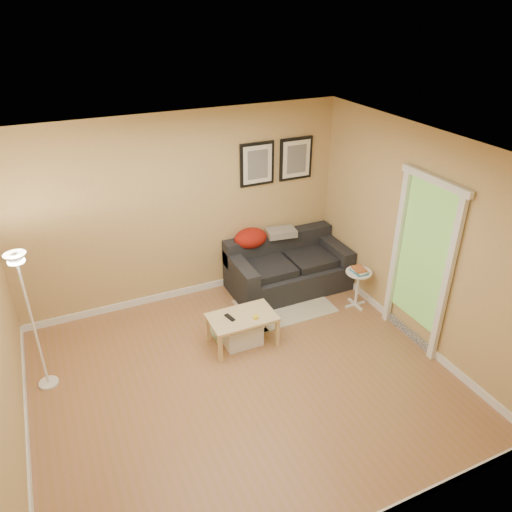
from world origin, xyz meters
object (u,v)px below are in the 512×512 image
at_px(side_table, 357,289).
at_px(book_stack, 359,270).
at_px(sofa, 289,265).
at_px(coffee_table, 242,330).
at_px(storage_bin, 242,333).
at_px(floor_lamp, 34,327).

distance_m(side_table, book_stack, 0.31).
relative_size(sofa, coffee_table, 2.10).
relative_size(storage_bin, book_stack, 2.17).
relative_size(coffee_table, storage_bin, 1.70).
bearing_deg(side_table, storage_bin, -176.75).
height_order(sofa, book_stack, sofa).
bearing_deg(coffee_table, floor_lamp, 163.88).
bearing_deg(book_stack, floor_lamp, -167.40).
bearing_deg(floor_lamp, side_table, -1.71).
height_order(side_table, floor_lamp, floor_lamp).
relative_size(side_table, floor_lamp, 0.33).
bearing_deg(storage_bin, sofa, 38.72).
distance_m(sofa, side_table, 1.03).
xyz_separation_m(sofa, floor_lamp, (-3.38, -0.68, 0.41)).
xyz_separation_m(sofa, storage_bin, (-1.13, -0.91, -0.23)).
height_order(book_stack, floor_lamp, floor_lamp).
bearing_deg(book_stack, sofa, 141.92).
relative_size(sofa, storage_bin, 3.58).
distance_m(coffee_table, side_table, 1.77).
bearing_deg(side_table, book_stack, -121.42).
xyz_separation_m(coffee_table, side_table, (1.76, 0.11, 0.07)).
distance_m(coffee_table, book_stack, 1.79).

